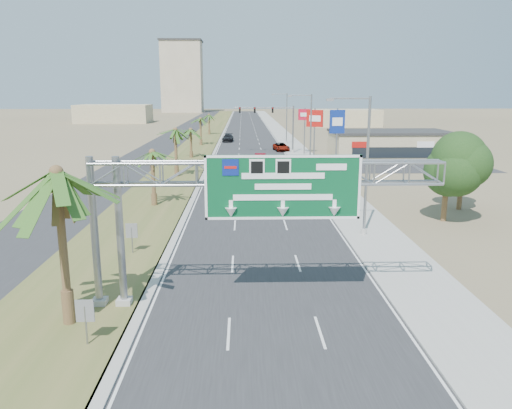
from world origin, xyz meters
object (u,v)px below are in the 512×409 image
object	(u,v)px
palm_near	(56,174)
pole_sign_blue	(337,124)
pole_sign_red_near	(315,121)
pole_sign_red_far	(305,118)
car_mid_lane	(260,159)
car_left_lane	(217,183)
car_far	(228,138)
signal_mast	(281,125)
car_right_lane	(281,147)
sign_gantry	(249,185)
store_building	(389,145)

from	to	relation	value
palm_near	pole_sign_blue	xyz separation A→B (m)	(20.05, 43.66, -0.76)
pole_sign_red_near	pole_sign_red_far	bearing A→B (deg)	90.00
car_mid_lane	pole_sign_blue	size ratio (longest dim) A/B	0.55
palm_near	car_mid_lane	size ratio (longest dim) A/B	1.86
palm_near	pole_sign_red_near	distance (m)	54.23
car_mid_lane	pole_sign_blue	distance (m)	13.52
car_left_lane	car_far	distance (m)	53.62
palm_near	pole_sign_red_near	xyz separation A→B (m)	(18.20, 51.08, -0.76)
pole_sign_red_far	signal_mast	bearing A→B (deg)	160.54
car_right_lane	car_mid_lane	bearing A→B (deg)	-112.45
car_far	pole_sign_red_far	world-z (taller)	pole_sign_red_far
car_far	pole_sign_blue	distance (m)	44.13
signal_mast	sign_gantry	bearing A→B (deg)	-95.74
sign_gantry	pole_sign_blue	world-z (taller)	pole_sign_blue
car_far	pole_sign_red_far	bearing A→B (deg)	-56.47
signal_mast	pole_sign_red_near	size ratio (longest dim) A/B	1.29
car_mid_lane	pole_sign_red_far	size ratio (longest dim) A/B	0.59
car_mid_lane	pole_sign_red_near	xyz separation A→B (m)	(7.78, -0.36, 5.43)
palm_near	car_far	world-z (taller)	palm_near
sign_gantry	signal_mast	world-z (taller)	signal_mast
signal_mast	store_building	bearing A→B (deg)	-19.54
signal_mast	pole_sign_red_near	distance (m)	13.51
signal_mast	pole_sign_red_near	world-z (taller)	signal_mast
palm_near	pole_sign_blue	size ratio (longest dim) A/B	1.01
sign_gantry	signal_mast	size ratio (longest dim) A/B	1.63
store_building	pole_sign_red_near	distance (m)	15.30
car_mid_lane	sign_gantry	bearing A→B (deg)	-93.24
signal_mast	car_far	bearing A→B (deg)	114.94
sign_gantry	store_building	size ratio (longest dim) A/B	0.93
car_left_lane	pole_sign_red_far	xyz separation A→B (m)	(13.08, 31.55, 5.22)
palm_near	car_left_lane	size ratio (longest dim) A/B	1.74
signal_mast	car_far	distance (m)	23.21
palm_near	sign_gantry	bearing A→B (deg)	13.32
store_building	car_left_lane	distance (m)	37.51
pole_sign_red_far	car_mid_lane	bearing A→B (deg)	-124.83
store_building	pole_sign_blue	world-z (taller)	pole_sign_blue
car_mid_lane	store_building	bearing A→B (deg)	16.92
car_left_lane	pole_sign_red_near	xyz separation A→B (m)	(13.08, 20.01, 5.35)
pole_sign_red_far	store_building	bearing A→B (deg)	-19.57
pole_sign_red_far	palm_near	bearing A→B (deg)	-106.21
signal_mast	car_left_lane	distance (m)	34.41
sign_gantry	pole_sign_blue	bearing A→B (deg)	74.07
pole_sign_red_near	pole_sign_blue	distance (m)	7.65
sign_gantry	store_building	xyz separation A→B (m)	(23.06, 56.07, -4.06)
store_building	signal_mast	bearing A→B (deg)	160.46
car_left_lane	pole_sign_blue	size ratio (longest dim) A/B	0.58
car_mid_lane	pole_sign_blue	xyz separation A→B (m)	(9.63, -7.78, 5.43)
store_building	car_far	size ratio (longest dim) A/B	3.35
car_right_lane	car_far	distance (m)	19.91
car_right_lane	sign_gantry	bearing A→B (deg)	-103.22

